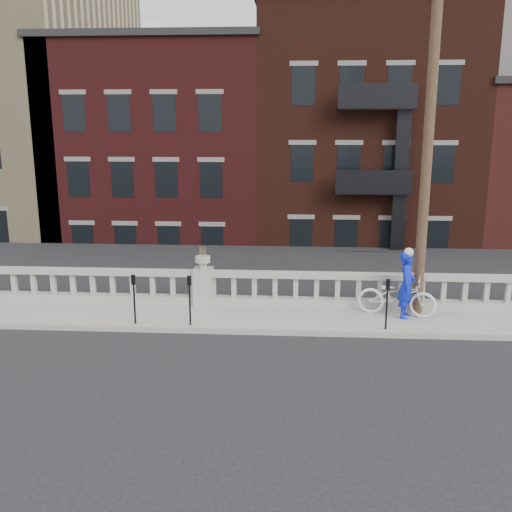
{
  "coord_description": "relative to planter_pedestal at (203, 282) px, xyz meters",
  "views": [
    {
      "loc": [
        2.6,
        -12.17,
        5.45
      ],
      "look_at": [
        1.62,
        3.2,
        1.83
      ],
      "focal_mm": 40.0,
      "sensor_mm": 36.0,
      "label": 1
    }
  ],
  "objects": [
    {
      "name": "ground",
      "position": [
        0.0,
        -3.95,
        -0.83
      ],
      "size": [
        120.0,
        120.0,
        0.0
      ],
      "primitive_type": "plane",
      "color": "black",
      "rests_on": "ground"
    },
    {
      "name": "sidewalk",
      "position": [
        0.0,
        -0.95,
        -0.76
      ],
      "size": [
        32.0,
        2.2,
        0.15
      ],
      "primitive_type": "cube",
      "color": "gray",
      "rests_on": "ground"
    },
    {
      "name": "balustrade",
      "position": [
        0.0,
        0.0,
        -0.19
      ],
      "size": [
        28.0,
        0.34,
        1.03
      ],
      "color": "gray",
      "rests_on": "sidewalk"
    },
    {
      "name": "planter_pedestal",
      "position": [
        0.0,
        0.0,
        0.0
      ],
      "size": [
        0.55,
        0.55,
        1.76
      ],
      "color": "gray",
      "rests_on": "sidewalk"
    },
    {
      "name": "lower_level",
      "position": [
        0.56,
        19.09,
        1.8
      ],
      "size": [
        80.0,
        44.0,
        20.8
      ],
      "color": "#605E59",
      "rests_on": "ground"
    },
    {
      "name": "utility_pole",
      "position": [
        6.2,
        -0.35,
        4.41
      ],
      "size": [
        1.6,
        0.28,
        10.0
      ],
      "color": "#422D1E",
      "rests_on": "sidewalk"
    },
    {
      "name": "parking_meter_c",
      "position": [
        -1.58,
        -1.8,
        0.17
      ],
      "size": [
        0.1,
        0.09,
        1.36
      ],
      "color": "black",
      "rests_on": "sidewalk"
    },
    {
      "name": "parking_meter_d",
      "position": [
        -0.08,
        -1.8,
        0.17
      ],
      "size": [
        0.1,
        0.09,
        1.36
      ],
      "color": "black",
      "rests_on": "sidewalk"
    },
    {
      "name": "parking_meter_e",
      "position": [
        5.1,
        -1.8,
        0.17
      ],
      "size": [
        0.1,
        0.09,
        1.36
      ],
      "color": "black",
      "rests_on": "sidewalk"
    },
    {
      "name": "bicycle",
      "position": [
        5.56,
        -0.64,
        -0.11
      ],
      "size": [
        2.27,
        1.22,
        1.13
      ],
      "primitive_type": "imported",
      "rotation": [
        0.0,
        0.0,
        1.34
      ],
      "color": "white",
      "rests_on": "sidewalk"
    },
    {
      "name": "cyclist",
      "position": [
        5.79,
        -0.78,
        0.25
      ],
      "size": [
        0.66,
        0.79,
        1.87
      ],
      "primitive_type": "imported",
      "rotation": [
        0.0,
        0.0,
        1.21
      ],
      "color": "#0E1ED4",
      "rests_on": "sidewalk"
    }
  ]
}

